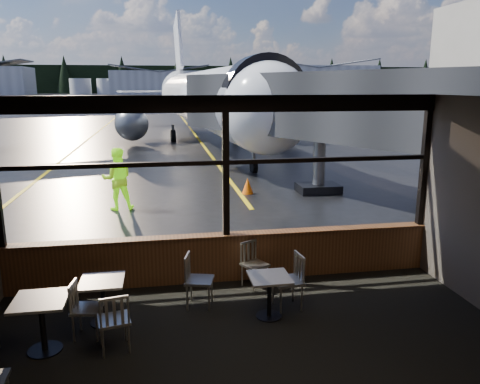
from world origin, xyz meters
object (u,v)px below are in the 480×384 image
object	(u,v)px
cafe_table_near	(269,297)
ground_crew	(117,179)
jet_bridge	(316,131)
cafe_table_mid	(103,302)
chair_near_w	(200,281)
cafe_table_left	(43,325)
cone_nose	(248,186)
chair_near_e	(287,282)
chair_mid_s	(114,320)
airliner	(206,61)
chair_mid_w	(87,309)
chair_near_n	(255,265)

from	to	relation	value
cafe_table_near	ground_crew	distance (m)	7.94
jet_bridge	cafe_table_mid	xyz separation A→B (m)	(-5.74, -6.83, -1.91)
chair_near_w	cafe_table_left	bearing A→B (deg)	-52.39
cafe_table_near	cone_nose	xyz separation A→B (m)	(1.30, 8.71, -0.07)
jet_bridge	cafe_table_near	distance (m)	7.97
cone_nose	cafe_table_mid	bearing A→B (deg)	-114.75
chair_near_e	chair_mid_s	xyz separation A→B (m)	(-2.74, -0.81, -0.03)
airliner	chair_near_w	size ratio (longest dim) A/B	35.88
jet_bridge	chair_mid_w	world-z (taller)	jet_bridge
chair_mid_s	chair_mid_w	distance (m)	0.61
chair_near_n	cafe_table_near	bearing A→B (deg)	61.51
cafe_table_left	chair_near_w	world-z (taller)	chair_near_w
chair_mid_w	ground_crew	distance (m)	7.50
jet_bridge	ground_crew	bearing A→B (deg)	177.33
chair_near_w	cafe_table_mid	bearing A→B (deg)	-64.27
cafe_table_left	cone_nose	size ratio (longest dim) A/B	1.43
cafe_table_mid	cafe_table_left	xyz separation A→B (m)	(-0.75, -0.68, 0.03)
cafe_table_left	chair_mid_s	size ratio (longest dim) A/B	0.88
chair_near_e	chair_mid_s	bearing A→B (deg)	99.73
chair_mid_w	chair_mid_s	bearing A→B (deg)	51.43
chair_mid_s	ground_crew	bearing A→B (deg)	82.88
airliner	cafe_table_near	bearing A→B (deg)	-97.82
airliner	chair_near_n	world-z (taller)	airliner
cafe_table_near	cafe_table_left	bearing A→B (deg)	-172.65
cafe_table_mid	ground_crew	bearing A→B (deg)	92.62
jet_bridge	cafe_table_mid	bearing A→B (deg)	-130.02
chair_near_e	ground_crew	world-z (taller)	ground_crew
cafe_table_mid	cafe_table_left	world-z (taller)	cafe_table_left
cafe_table_near	ground_crew	xyz separation A→B (m)	(-2.93, 7.36, 0.58)
cafe_table_left	cone_nose	xyz separation A→B (m)	(4.65, 9.14, -0.12)
cafe_table_mid	cone_nose	bearing A→B (deg)	65.25
chair_mid_s	chair_mid_w	world-z (taller)	chair_mid_s
cafe_table_mid	airliner	bearing A→B (deg)	80.16
cafe_table_mid	chair_mid_s	distance (m)	0.84
cafe_table_left	cafe_table_near	bearing A→B (deg)	7.35
cafe_table_near	chair_near_e	world-z (taller)	chair_near_e
chair_mid_s	chair_near_e	bearing A→B (deg)	5.31
cafe_table_near	chair_near_e	size ratio (longest dim) A/B	0.74
chair_mid_s	cone_nose	bearing A→B (deg)	57.24
airliner	cafe_table_near	size ratio (longest dim) A/B	47.61
airliner	chair_mid_s	size ratio (longest dim) A/B	37.18
cafe_table_near	chair_near_e	distance (m)	0.46
jet_bridge	ground_crew	distance (m)	6.22
chair_mid_w	ground_crew	xyz separation A→B (m)	(-0.14, 7.48, 0.50)
airliner	chair_near_n	size ratio (longest dim) A/B	39.04
cafe_table_left	chair_mid_w	size ratio (longest dim) A/B	0.91
cafe_table_mid	chair_mid_s	xyz separation A→B (m)	(0.23, -0.80, 0.09)
cafe_table_left	airliner	bearing A→B (deg)	78.73
cafe_table_mid	chair_near_w	xyz separation A→B (m)	(1.54, 0.31, 0.10)
cafe_table_near	cone_nose	distance (m)	8.81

